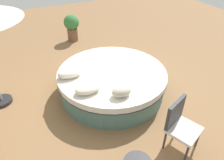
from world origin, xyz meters
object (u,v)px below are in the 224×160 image
(throw_pillow_1, at_px, (88,88))
(planter, at_px, (72,26))
(patio_chair, at_px, (180,123))
(throw_pillow_0, at_px, (70,73))
(throw_pillow_2, at_px, (122,91))
(round_bed, at_px, (112,82))

(throw_pillow_1, bearing_deg, planter, 78.39)
(planter, bearing_deg, patio_chair, -85.94)
(throw_pillow_0, height_order, throw_pillow_2, throw_pillow_2)
(throw_pillow_0, bearing_deg, throw_pillow_1, -75.97)
(round_bed, xyz_separation_m, throw_pillow_2, (-0.20, -0.87, 0.41))
(round_bed, relative_size, planter, 2.72)
(throw_pillow_0, distance_m, planter, 3.30)
(throw_pillow_0, bearing_deg, throw_pillow_2, -55.65)
(round_bed, relative_size, throw_pillow_2, 6.24)
(throw_pillow_2, relative_size, planter, 0.44)
(throw_pillow_0, xyz_separation_m, planter, (0.96, 3.15, -0.17))
(patio_chair, xyz_separation_m, planter, (-0.37, 5.25, -0.02))
(throw_pillow_0, height_order, throw_pillow_1, throw_pillow_0)
(throw_pillow_2, xyz_separation_m, planter, (0.23, 4.22, -0.18))
(round_bed, bearing_deg, planter, 89.57)
(throw_pillow_0, xyz_separation_m, throw_pillow_1, (0.17, -0.68, -0.01))
(round_bed, bearing_deg, throw_pillow_0, 167.78)
(throw_pillow_2, distance_m, planter, 4.23)
(round_bed, xyz_separation_m, patio_chair, (0.40, -1.90, 0.25))
(round_bed, relative_size, throw_pillow_0, 4.74)
(throw_pillow_0, xyz_separation_m, patio_chair, (1.33, -2.10, -0.16))
(patio_chair, distance_m, planter, 5.27)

